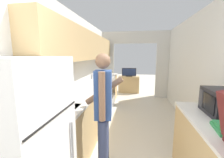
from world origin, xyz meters
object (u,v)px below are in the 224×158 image
(refrigerator, at_px, (22,153))
(microwave, at_px, (223,103))
(tv_cabinet, at_px, (129,84))
(television, at_px, (129,72))
(knife, at_px, (105,75))
(range_oven, at_px, (104,91))
(person, at_px, (103,113))

(refrigerator, relative_size, microwave, 3.45)
(microwave, distance_m, tv_cabinet, 4.82)
(tv_cabinet, bearing_deg, microwave, -74.33)
(television, bearing_deg, microwave, -74.19)
(refrigerator, xyz_separation_m, knife, (-0.08, 4.06, 0.12))
(refrigerator, bearing_deg, range_oven, 90.46)
(person, distance_m, knife, 3.34)
(refrigerator, distance_m, knife, 4.06)
(refrigerator, bearing_deg, microwave, 23.40)
(refrigerator, height_order, television, refrigerator)
(range_oven, height_order, knife, range_oven)
(range_oven, distance_m, tv_cabinet, 2.03)
(television, relative_size, knife, 1.92)
(refrigerator, height_order, tv_cabinet, refrigerator)
(television, distance_m, knife, 1.55)
(refrigerator, relative_size, knife, 5.14)
(knife, bearing_deg, refrigerator, -104.42)
(knife, bearing_deg, tv_cabinet, 45.17)
(range_oven, distance_m, knife, 0.69)
(refrigerator, height_order, person, person)
(microwave, height_order, tv_cabinet, microwave)
(person, height_order, television, person)
(range_oven, distance_m, television, 2.03)
(range_oven, bearing_deg, knife, 96.32)
(tv_cabinet, xyz_separation_m, knife, (-0.77, -1.38, 0.58))
(range_oven, height_order, person, person)
(range_oven, xyz_separation_m, television, (0.72, 1.85, 0.41))
(tv_cabinet, bearing_deg, person, -91.73)
(tv_cabinet, relative_size, knife, 2.80)
(refrigerator, height_order, range_oven, refrigerator)
(person, bearing_deg, television, -7.94)
(microwave, xyz_separation_m, television, (-1.29, 4.55, -0.20))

